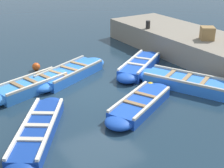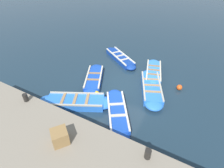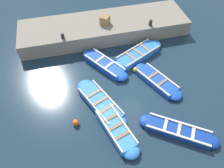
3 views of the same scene
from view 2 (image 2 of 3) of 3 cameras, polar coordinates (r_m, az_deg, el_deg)
ground_plane at (r=9.96m, az=4.06°, el=-0.74°), size 120.00×120.00×0.00m
boat_bow_out at (r=12.55m, az=2.59°, el=8.56°), size 2.60×3.38×0.38m
boat_near_quay at (r=9.78m, az=12.70°, el=-1.20°), size 3.64×2.25×0.40m
boat_tucked at (r=8.82m, az=-11.82°, el=-5.77°), size 2.46×3.71×0.42m
boat_centre at (r=11.11m, az=13.36°, el=3.70°), size 3.31×1.69×0.42m
boat_mid_row at (r=10.37m, az=-5.88°, el=1.83°), size 3.24×2.13×0.36m
boat_inner_gap at (r=8.12m, az=1.71°, el=-9.28°), size 3.21×2.47×0.42m
quay_wall at (r=6.68m, az=-17.01°, el=-21.47°), size 2.89×10.78×0.96m
bollard_north at (r=5.79m, az=11.62°, el=-21.48°), size 0.20×0.20×0.35m
bollard_mid_north at (r=8.27m, az=-26.40°, el=-4.01°), size 0.20×0.20×0.35m
wooden_crate at (r=6.18m, az=-16.63°, el=-16.16°), size 0.72×0.72×0.51m
buoy_orange_near at (r=9.26m, az=-5.00°, el=-3.05°), size 0.27×0.27×0.27m
buoy_yellow_far at (r=10.29m, az=21.15°, el=-1.03°), size 0.31×0.31×0.31m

